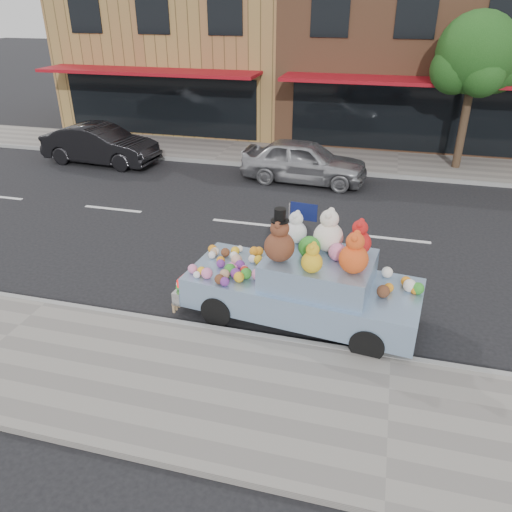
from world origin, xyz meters
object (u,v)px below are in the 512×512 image
(street_tree, at_px, (476,60))
(car_silver, at_px, (304,161))
(car_dark, at_px, (100,145))
(art_car, at_px, (304,282))

(street_tree, height_order, car_silver, street_tree)
(car_silver, bearing_deg, car_dark, 92.10)
(street_tree, xyz_separation_m, car_dark, (-12.68, -2.52, -2.99))
(car_silver, distance_m, car_dark, 7.61)
(art_car, bearing_deg, car_silver, 106.36)
(street_tree, height_order, car_dark, street_tree)
(street_tree, distance_m, car_dark, 13.27)
(car_silver, bearing_deg, street_tree, -58.94)
(street_tree, bearing_deg, car_dark, -168.74)
(street_tree, bearing_deg, art_car, -109.20)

